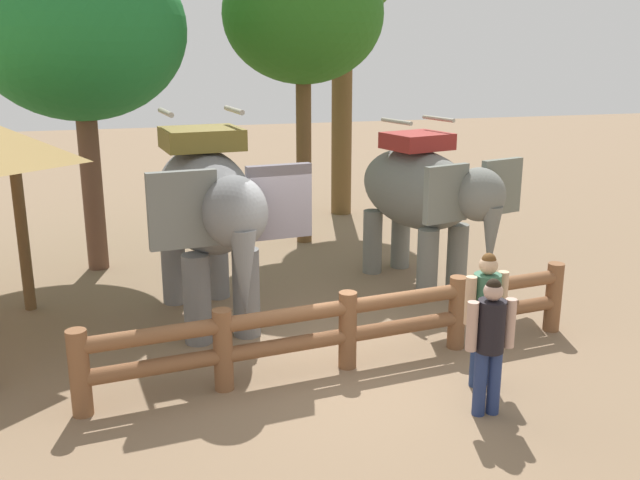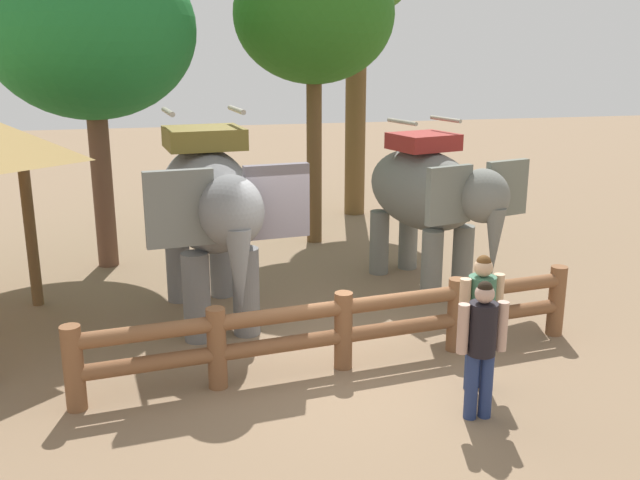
{
  "view_description": "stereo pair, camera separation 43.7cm",
  "coord_description": "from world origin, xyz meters",
  "views": [
    {
      "loc": [
        -2.7,
        -8.29,
        4.13
      ],
      "look_at": [
        0.0,
        1.3,
        1.4
      ],
      "focal_mm": 39.78,
      "sensor_mm": 36.0,
      "label": 1
    },
    {
      "loc": [
        -2.27,
        -8.4,
        4.13
      ],
      "look_at": [
        0.0,
        1.3,
        1.4
      ],
      "focal_mm": 39.78,
      "sensor_mm": 36.0,
      "label": 2
    }
  ],
  "objects": [
    {
      "name": "elephant_near_left",
      "position": [
        -1.52,
        1.99,
        1.83
      ],
      "size": [
        2.16,
        3.83,
        3.25
      ],
      "color": "slate",
      "rests_on": "ground"
    },
    {
      "name": "log_fence",
      "position": [
        0.0,
        -0.05,
        0.61
      ],
      "size": [
        6.92,
        0.99,
        1.05
      ],
      "color": "brown",
      "rests_on": "ground"
    },
    {
      "name": "tree_far_left",
      "position": [
        -3.27,
        5.41,
        4.4
      ],
      "size": [
        3.79,
        3.79,
        6.03
      ],
      "color": "brown",
      "rests_on": "ground"
    },
    {
      "name": "ground_plane",
      "position": [
        0.0,
        0.0,
        0.0
      ],
      "size": [
        60.0,
        60.0,
        0.0
      ],
      "primitive_type": "plane",
      "color": "#7E654B"
    },
    {
      "name": "tree_back_center",
      "position": [
        1.02,
        6.2,
        4.71
      ],
      "size": [
        3.26,
        3.26,
        6.14
      ],
      "color": "brown",
      "rests_on": "ground"
    },
    {
      "name": "tourist_woman_in_black",
      "position": [
        1.47,
        -0.99,
        1.0
      ],
      "size": [
        0.61,
        0.38,
        1.73
      ],
      "color": "navy",
      "rests_on": "ground"
    },
    {
      "name": "tourist_man_in_blue",
      "position": [
        1.16,
        -1.67,
        0.96
      ],
      "size": [
        0.58,
        0.34,
        1.65
      ],
      "color": "navy",
      "rests_on": "ground"
    },
    {
      "name": "elephant_center",
      "position": [
        2.29,
        2.83,
        1.65
      ],
      "size": [
        2.27,
        3.51,
        2.94
      ],
      "color": "slate",
      "rests_on": "ground"
    }
  ]
}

